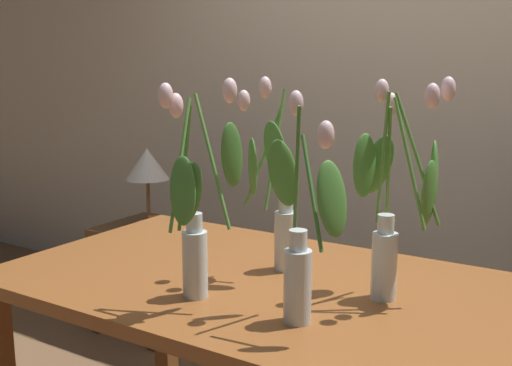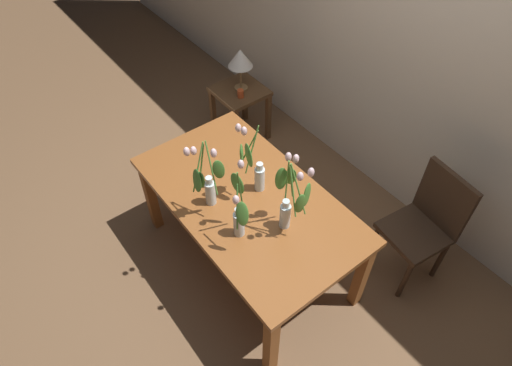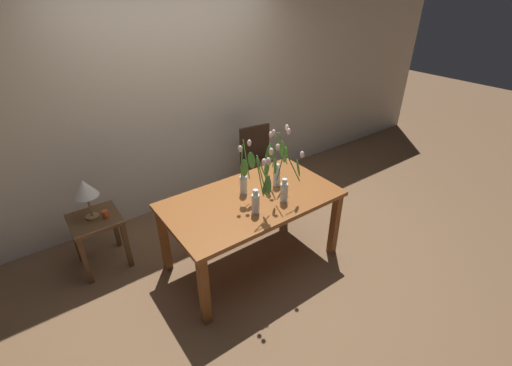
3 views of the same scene
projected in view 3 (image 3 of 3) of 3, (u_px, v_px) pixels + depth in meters
The scene contains 11 objects.
ground_plane at pixel (252, 259), 3.56m from camera, with size 18.00×18.00×0.00m, color brown.
room_wall_rear at pixel (176, 95), 3.89m from camera, with size 9.00×0.10×2.70m, color beige.
dining_table at pixel (252, 206), 3.23m from camera, with size 1.60×0.90×0.74m.
tulip_vase_0 at pixel (245, 177), 3.13m from camera, with size 0.18×0.17×0.58m.
tulip_vase_1 at pixel (285, 183), 3.05m from camera, with size 0.27×0.19×0.55m.
tulip_vase_2 at pixel (260, 191), 2.87m from camera, with size 0.19×0.21×0.58m.
tulip_vase_3 at pixel (277, 162), 3.28m from camera, with size 0.26×0.14×0.58m.
dining_chair at pixel (258, 159), 4.35m from camera, with size 0.45×0.45×0.93m.
side_table at pixel (97, 228), 3.30m from camera, with size 0.44×0.44×0.55m.
table_lamp at pixel (85, 189), 3.10m from camera, with size 0.22×0.22×0.40m.
pillar_candle at pixel (105, 214), 3.23m from camera, with size 0.06×0.06×0.07m, color #CC4C23.
Camera 3 is at (-1.55, -2.19, 2.47)m, focal length 24.45 mm.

